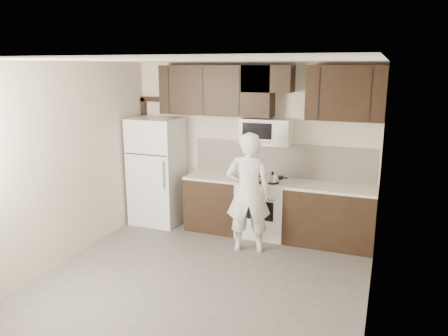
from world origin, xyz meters
The scene contains 14 objects.
floor centered at (0.00, 0.00, 0.00)m, with size 4.50×4.50×0.00m, color #4F4D4A.
back_wall centered at (0.00, 2.25, 1.35)m, with size 4.00×4.00×0.00m, color beige.
ceiling centered at (0.00, 0.00, 2.70)m, with size 4.50×4.50×0.00m, color white.
counter_run centered at (0.60, 1.94, 0.46)m, with size 2.95×0.64×0.91m.
stove centered at (0.30, 1.94, 0.46)m, with size 0.76×0.66×0.94m.
backsplash centered at (0.50, 2.24, 1.18)m, with size 2.90×0.02×0.54m, color silver.
upper_cabinets centered at (0.21, 2.08, 2.28)m, with size 3.48×0.35×0.78m.
microwave centered at (0.30, 2.06, 1.65)m, with size 0.76×0.42×0.40m.
refrigerator centered at (-1.55, 1.89, 0.90)m, with size 0.80×0.76×1.80m.
door_trim centered at (-1.92, 2.21, 1.25)m, with size 0.50×0.08×2.12m.
saucepan centered at (0.48, 1.79, 0.99)m, with size 0.34×0.19×0.18m.
baking_tray centered at (0.19, 1.80, 0.92)m, with size 0.38×0.28×0.02m, color black.
pizza centered at (0.19, 1.80, 0.94)m, with size 0.26×0.26×0.02m, color beige.
person centered at (0.27, 1.27, 0.88)m, with size 0.64×0.42×1.75m, color white.
Camera 1 is at (2.06, -4.43, 2.64)m, focal length 35.00 mm.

